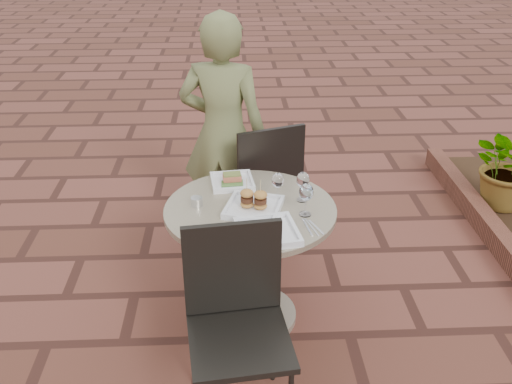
{
  "coord_description": "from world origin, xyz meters",
  "views": [
    {
      "loc": [
        -0.22,
        -2.83,
        2.18
      ],
      "look_at": [
        -0.1,
        -0.24,
        0.82
      ],
      "focal_mm": 40.0,
      "sensor_mm": 36.0,
      "label": 1
    }
  ],
  "objects_px": {
    "chair_near": "(236,309)",
    "plate_sliders": "(254,204)",
    "cafe_table": "(250,247)",
    "plate_tuna": "(267,232)",
    "diner": "(223,134)",
    "chair_far": "(264,179)",
    "plate_salmon": "(232,181)"
  },
  "relations": [
    {
      "from": "chair_far",
      "to": "plate_sliders",
      "type": "bearing_deg",
      "value": 62.52
    },
    {
      "from": "chair_far",
      "to": "diner",
      "type": "relative_size",
      "value": 0.59
    },
    {
      "from": "cafe_table",
      "to": "plate_sliders",
      "type": "relative_size",
      "value": 2.64
    },
    {
      "from": "chair_far",
      "to": "plate_sliders",
      "type": "height_order",
      "value": "chair_far"
    },
    {
      "from": "chair_far",
      "to": "chair_near",
      "type": "xyz_separation_m",
      "value": [
        -0.2,
        -1.3,
        0.0
      ]
    },
    {
      "from": "cafe_table",
      "to": "plate_tuna",
      "type": "distance_m",
      "value": 0.39
    },
    {
      "from": "plate_tuna",
      "to": "cafe_table",
      "type": "bearing_deg",
      "value": 104.61
    },
    {
      "from": "chair_far",
      "to": "chair_near",
      "type": "bearing_deg",
      "value": 61.5
    },
    {
      "from": "plate_salmon",
      "to": "plate_tuna",
      "type": "bearing_deg",
      "value": -73.56
    },
    {
      "from": "cafe_table",
      "to": "plate_tuna",
      "type": "xyz_separation_m",
      "value": [
        0.07,
        -0.27,
        0.26
      ]
    },
    {
      "from": "cafe_table",
      "to": "plate_sliders",
      "type": "bearing_deg",
      "value": -59.4
    },
    {
      "from": "cafe_table",
      "to": "chair_far",
      "type": "relative_size",
      "value": 0.97
    },
    {
      "from": "plate_sliders",
      "to": "plate_tuna",
      "type": "bearing_deg",
      "value": -77.46
    },
    {
      "from": "diner",
      "to": "plate_salmon",
      "type": "height_order",
      "value": "diner"
    },
    {
      "from": "chair_near",
      "to": "plate_sliders",
      "type": "distance_m",
      "value": 0.62
    },
    {
      "from": "plate_tuna",
      "to": "chair_near",
      "type": "bearing_deg",
      "value": -115.64
    },
    {
      "from": "diner",
      "to": "plate_sliders",
      "type": "distance_m",
      "value": 0.92
    },
    {
      "from": "chair_near",
      "to": "diner",
      "type": "xyz_separation_m",
      "value": [
        -0.06,
        1.47,
        0.24
      ]
    },
    {
      "from": "plate_tuna",
      "to": "diner",
      "type": "bearing_deg",
      "value": 100.57
    },
    {
      "from": "chair_near",
      "to": "plate_sliders",
      "type": "bearing_deg",
      "value": 72.79
    },
    {
      "from": "chair_near",
      "to": "plate_sliders",
      "type": "xyz_separation_m",
      "value": [
        0.1,
        0.57,
        0.21
      ]
    },
    {
      "from": "chair_far",
      "to": "diner",
      "type": "bearing_deg",
      "value": -53.8
    },
    {
      "from": "chair_far",
      "to": "plate_tuna",
      "type": "bearing_deg",
      "value": 67.67
    },
    {
      "from": "plate_sliders",
      "to": "chair_near",
      "type": "bearing_deg",
      "value": -100.17
    },
    {
      "from": "chair_far",
      "to": "plate_salmon",
      "type": "relative_size",
      "value": 3.63
    },
    {
      "from": "chair_near",
      "to": "plate_tuna",
      "type": "xyz_separation_m",
      "value": [
        0.16,
        0.33,
        0.2
      ]
    },
    {
      "from": "diner",
      "to": "plate_salmon",
      "type": "bearing_deg",
      "value": 109.21
    },
    {
      "from": "chair_far",
      "to": "chair_near",
      "type": "height_order",
      "value": "same"
    },
    {
      "from": "plate_sliders",
      "to": "plate_tuna",
      "type": "height_order",
      "value": "plate_sliders"
    },
    {
      "from": "cafe_table",
      "to": "plate_salmon",
      "type": "height_order",
      "value": "plate_salmon"
    },
    {
      "from": "cafe_table",
      "to": "diner",
      "type": "xyz_separation_m",
      "value": [
        -0.14,
        0.87,
        0.31
      ]
    },
    {
      "from": "diner",
      "to": "plate_sliders",
      "type": "bearing_deg",
      "value": 114.29
    }
  ]
}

